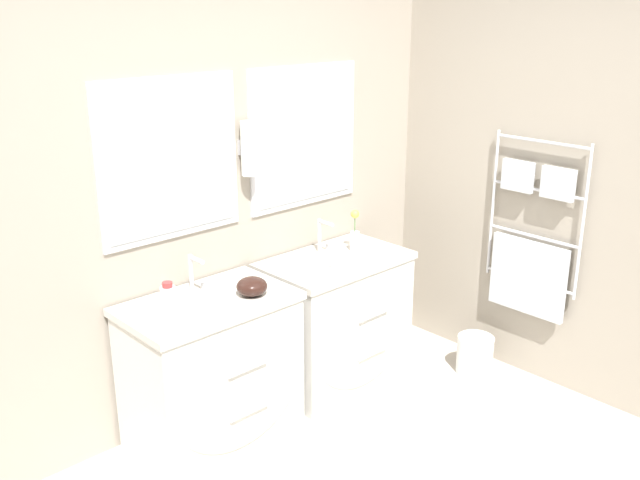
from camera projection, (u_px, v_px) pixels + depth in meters
name	position (u px, v px, depth m)	size (l,w,h in m)	color
wall_back	(195.00, 184.00, 3.71)	(4.96, 0.16, 2.60)	#9E9384
wall_right	(534.00, 167.00, 4.15)	(0.13, 3.56, 2.60)	#9E9384
vanity_left	(215.00, 371.00, 3.67)	(0.87, 0.58, 0.79)	silver
vanity_right	(339.00, 320.00, 4.25)	(0.87, 0.58, 0.79)	silver
faucet_left	(193.00, 275.00, 3.62)	(0.17, 0.13, 0.21)	silver
faucet_right	(321.00, 237.00, 4.20)	(0.17, 0.13, 0.21)	silver
toiletry_bottle	(169.00, 303.00, 3.30)	(0.07, 0.07, 0.20)	silver
amenity_bowl	(252.00, 286.00, 3.61)	(0.16, 0.16, 0.10)	black
flower_vase	(355.00, 234.00, 4.23)	(0.06, 0.06, 0.26)	silver
soap_dish	(331.00, 267.00, 3.96)	(0.09, 0.06, 0.04)	white
waste_bin	(475.00, 354.00, 4.43)	(0.23, 0.23, 0.24)	silver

